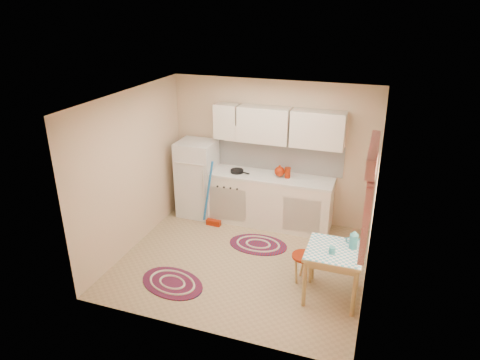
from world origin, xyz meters
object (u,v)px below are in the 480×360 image
at_px(table, 332,274).
at_px(fridge, 197,179).
at_px(stool, 303,268).
at_px(base_cabinets, 267,200).

bearing_deg(table, fridge, 148.09).
bearing_deg(stool, table, -27.57).
xyz_separation_m(fridge, base_cabinets, (1.31, 0.05, -0.26)).
relative_size(table, stool, 1.71).
relative_size(base_cabinets, stool, 5.36).
relative_size(fridge, base_cabinets, 0.62).
bearing_deg(table, stool, 152.43).
bearing_deg(fridge, base_cabinets, 2.19).
bearing_deg(stool, fridge, 147.31).
xyz_separation_m(base_cabinets, stool, (0.95, -1.50, -0.23)).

